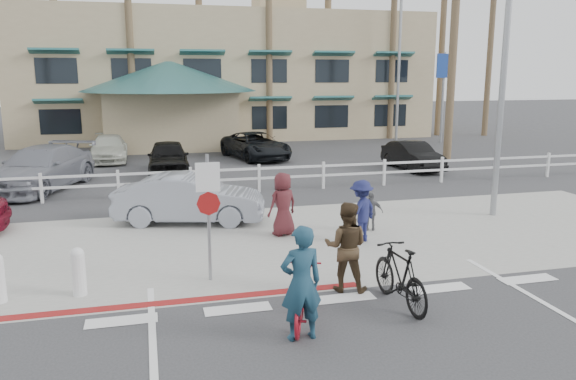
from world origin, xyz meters
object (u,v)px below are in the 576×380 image
object	(u,v)px
sign_post	(209,211)
bike_red	(301,297)
car_white_sedan	(190,199)
bike_black	(400,276)

from	to	relation	value
sign_post	bike_red	bearing A→B (deg)	-62.48
car_white_sedan	sign_post	bearing A→B (deg)	-165.40
bike_black	car_white_sedan	size ratio (longest dim) A/B	0.46
sign_post	car_white_sedan	xyz separation A→B (m)	(-0.02, 4.70, -0.76)
bike_red	car_white_sedan	distance (m)	7.22
sign_post	bike_red	world-z (taller)	sign_post
sign_post	bike_red	xyz separation A→B (m)	(1.25, -2.40, -0.98)
bike_red	sign_post	bearing A→B (deg)	-41.41
sign_post	car_white_sedan	bearing A→B (deg)	90.20
sign_post	bike_black	bearing A→B (deg)	-34.07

